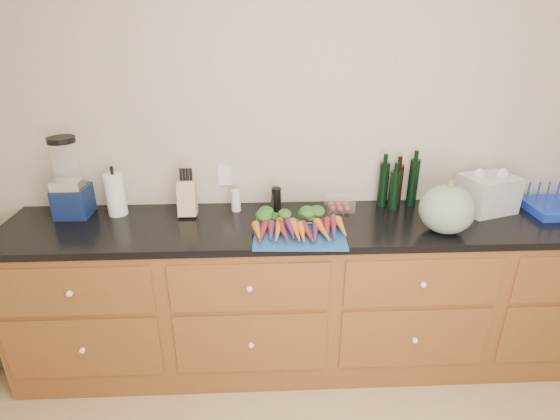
{
  "coord_description": "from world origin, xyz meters",
  "views": [
    {
      "loc": [
        -0.38,
        -0.9,
        1.97
      ],
      "look_at": [
        -0.28,
        1.2,
        1.06
      ],
      "focal_mm": 28.0,
      "sensor_mm": 36.0,
      "label": 1
    }
  ],
  "objects_px": {
    "tomato_box": "(339,203)",
    "cutting_board": "(299,234)",
    "squash": "(447,209)",
    "blender_appliance": "(69,182)",
    "knife_block": "(187,198)",
    "paper_towel": "(116,195)",
    "carrots": "(299,226)"
  },
  "relations": [
    {
      "from": "tomato_box",
      "to": "cutting_board",
      "type": "bearing_deg",
      "value": -128.92
    },
    {
      "from": "tomato_box",
      "to": "squash",
      "type": "bearing_deg",
      "value": -32.15
    },
    {
      "from": "cutting_board",
      "to": "blender_appliance",
      "type": "relative_size",
      "value": 1.03
    },
    {
      "from": "knife_block",
      "to": "tomato_box",
      "type": "bearing_deg",
      "value": 1.94
    },
    {
      "from": "paper_towel",
      "to": "tomato_box",
      "type": "xyz_separation_m",
      "value": [
        1.29,
        0.01,
        -0.08
      ]
    },
    {
      "from": "carrots",
      "to": "tomato_box",
      "type": "distance_m",
      "value": 0.4
    },
    {
      "from": "paper_towel",
      "to": "knife_block",
      "type": "distance_m",
      "value": 0.41
    },
    {
      "from": "blender_appliance",
      "to": "knife_block",
      "type": "bearing_deg",
      "value": -1.54
    },
    {
      "from": "squash",
      "to": "tomato_box",
      "type": "distance_m",
      "value": 0.61
    },
    {
      "from": "carrots",
      "to": "squash",
      "type": "relative_size",
      "value": 1.68
    },
    {
      "from": "paper_towel",
      "to": "cutting_board",
      "type": "bearing_deg",
      "value": -17.28
    },
    {
      "from": "cutting_board",
      "to": "tomato_box",
      "type": "relative_size",
      "value": 2.89
    },
    {
      "from": "squash",
      "to": "paper_towel",
      "type": "bearing_deg",
      "value": 170.28
    },
    {
      "from": "carrots",
      "to": "paper_towel",
      "type": "bearing_deg",
      "value": 164.62
    },
    {
      "from": "carrots",
      "to": "tomato_box",
      "type": "height_order",
      "value": "same"
    },
    {
      "from": "cutting_board",
      "to": "tomato_box",
      "type": "bearing_deg",
      "value": 51.08
    },
    {
      "from": "cutting_board",
      "to": "knife_block",
      "type": "xyz_separation_m",
      "value": [
        -0.62,
        0.3,
        0.1
      ]
    },
    {
      "from": "blender_appliance",
      "to": "tomato_box",
      "type": "relative_size",
      "value": 2.8
    },
    {
      "from": "cutting_board",
      "to": "squash",
      "type": "relative_size",
      "value": 1.65
    },
    {
      "from": "cutting_board",
      "to": "squash",
      "type": "height_order",
      "value": "squash"
    },
    {
      "from": "squash",
      "to": "cutting_board",
      "type": "bearing_deg",
      "value": -179.18
    },
    {
      "from": "cutting_board",
      "to": "paper_towel",
      "type": "distance_m",
      "value": 1.08
    },
    {
      "from": "paper_towel",
      "to": "carrots",
      "type": "bearing_deg",
      "value": -15.38
    },
    {
      "from": "blender_appliance",
      "to": "squash",
      "type": "bearing_deg",
      "value": -8.52
    },
    {
      "from": "cutting_board",
      "to": "tomato_box",
      "type": "xyz_separation_m",
      "value": [
        0.27,
        0.33,
        0.03
      ]
    },
    {
      "from": "squash",
      "to": "tomato_box",
      "type": "xyz_separation_m",
      "value": [
        -0.51,
        0.32,
        -0.09
      ]
    },
    {
      "from": "squash",
      "to": "tomato_box",
      "type": "relative_size",
      "value": 1.75
    },
    {
      "from": "cutting_board",
      "to": "knife_block",
      "type": "height_order",
      "value": "knife_block"
    },
    {
      "from": "knife_block",
      "to": "tomato_box",
      "type": "height_order",
      "value": "knife_block"
    },
    {
      "from": "cutting_board",
      "to": "knife_block",
      "type": "distance_m",
      "value": 0.7
    },
    {
      "from": "tomato_box",
      "to": "paper_towel",
      "type": "bearing_deg",
      "value": -179.56
    },
    {
      "from": "carrots",
      "to": "paper_towel",
      "type": "relative_size",
      "value": 1.96
    }
  ]
}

